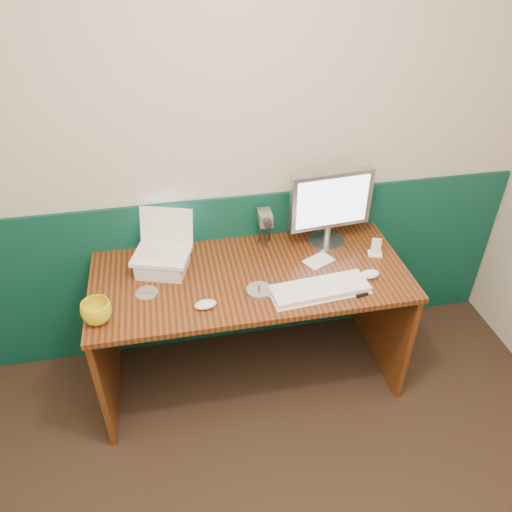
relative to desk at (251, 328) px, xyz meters
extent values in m
cube|color=beige|center=(-0.13, 0.37, 0.88)|extent=(3.50, 0.04, 2.50)
cube|color=#072F23|center=(-0.13, 0.36, 0.12)|extent=(3.48, 0.02, 1.00)
cube|color=#3A190A|center=(0.00, 0.00, 0.00)|extent=(1.60, 0.70, 0.75)
cube|color=silver|center=(-0.43, 0.12, 0.42)|extent=(0.29, 0.26, 0.08)
cube|color=white|center=(0.30, -0.20, 0.39)|extent=(0.49, 0.20, 0.03)
ellipsoid|color=white|center=(0.58, -0.14, 0.39)|extent=(0.11, 0.07, 0.04)
ellipsoid|color=white|center=(-0.25, -0.21, 0.39)|extent=(0.11, 0.07, 0.04)
imported|color=gold|center=(-0.73, -0.20, 0.43)|extent=(0.15, 0.15, 0.11)
cylinder|color=silver|center=(0.01, -0.15, 0.39)|extent=(0.12, 0.12, 0.03)
cylinder|color=#B3BCC3|center=(-0.52, -0.05, 0.38)|extent=(0.11, 0.11, 0.00)
cylinder|color=black|center=(0.42, -0.10, 0.38)|extent=(0.14, 0.01, 0.01)
cube|color=white|center=(0.37, 0.04, 0.38)|extent=(0.18, 0.16, 0.00)
cube|color=white|center=(0.68, 0.04, 0.38)|extent=(0.09, 0.07, 0.01)
cube|color=white|center=(0.68, 0.04, 0.43)|extent=(0.06, 0.04, 0.09)
cube|color=black|center=(0.49, -0.22, 0.38)|extent=(0.08, 0.12, 0.01)
camera|label=1|loc=(-0.35, -1.96, 1.92)|focal=35.00mm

